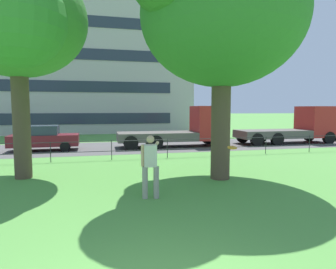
% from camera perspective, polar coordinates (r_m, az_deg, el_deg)
% --- Properties ---
extents(street_strip, '(80.00, 6.54, 0.01)m').
position_cam_1_polar(street_strip, '(19.81, -11.48, -2.50)').
color(street_strip, '#565454').
rests_on(street_strip, ground).
extents(park_fence, '(28.79, 0.04, 1.00)m').
position_cam_1_polar(park_fence, '(14.95, -10.92, -2.37)').
color(park_fence, '#232328').
rests_on(park_fence, ground).
extents(tree_large_lawn, '(6.44, 5.92, 8.48)m').
position_cam_1_polar(tree_large_lawn, '(11.13, 8.49, 23.15)').
color(tree_large_lawn, brown).
rests_on(tree_large_lawn, ground).
extents(tree_small_lawn, '(4.89, 5.93, 7.84)m').
position_cam_1_polar(tree_small_lawn, '(12.36, -26.98, 19.19)').
color(tree_small_lawn, brown).
rests_on(tree_small_lawn, ground).
extents(person_thrower, '(0.60, 0.75, 1.81)m').
position_cam_1_polar(person_thrower, '(8.39, -3.42, -5.82)').
color(person_thrower, gray).
rests_on(person_thrower, ground).
extents(frisbee, '(0.30, 0.30, 0.07)m').
position_cam_1_polar(frisbee, '(8.48, 12.38, -2.50)').
color(frisbee, orange).
extents(car_maroon_left, '(4.04, 1.89, 1.54)m').
position_cam_1_polar(car_maroon_left, '(19.51, -22.96, -0.62)').
color(car_maroon_left, maroon).
rests_on(car_maroon_left, ground).
extents(flatbed_truck_far_left, '(7.33, 2.51, 2.75)m').
position_cam_1_polar(flatbed_truck_far_left, '(19.97, 3.96, 1.15)').
color(flatbed_truck_far_left, '#B22323').
rests_on(flatbed_truck_far_left, ground).
extents(flatbed_truck_center, '(7.32, 2.48, 2.75)m').
position_cam_1_polar(flatbed_truck_center, '(24.01, 24.01, 1.37)').
color(flatbed_truck_center, '#B22323').
rests_on(flatbed_truck_center, ground).
extents(apartment_building_background, '(33.45, 12.08, 16.26)m').
position_cam_1_polar(apartment_building_background, '(37.32, -23.89, 13.18)').
color(apartment_building_background, '#B7B2AD').
rests_on(apartment_building_background, ground).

